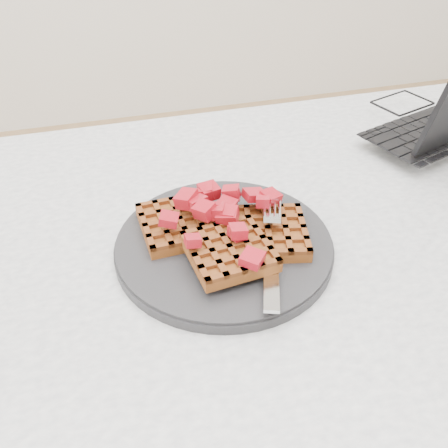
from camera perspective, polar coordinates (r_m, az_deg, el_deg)
table at (r=0.69m, az=10.45°, el=-9.81°), size 1.20×0.80×0.75m
plate at (r=0.59m, az=0.00°, el=-2.44°), size 0.26×0.26×0.02m
waffles at (r=0.58m, az=0.12°, el=-1.21°), size 0.20×0.17×0.03m
strawberry_pile at (r=0.56m, az=0.00°, el=1.12°), size 0.15×0.15×0.02m
fork at (r=0.56m, az=5.42°, el=-2.99°), size 0.08×0.18×0.02m
laptop at (r=0.91m, az=23.59°, el=11.67°), size 0.35×0.30×0.21m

